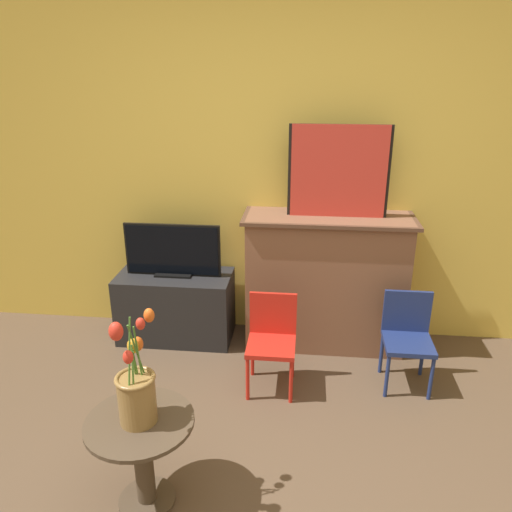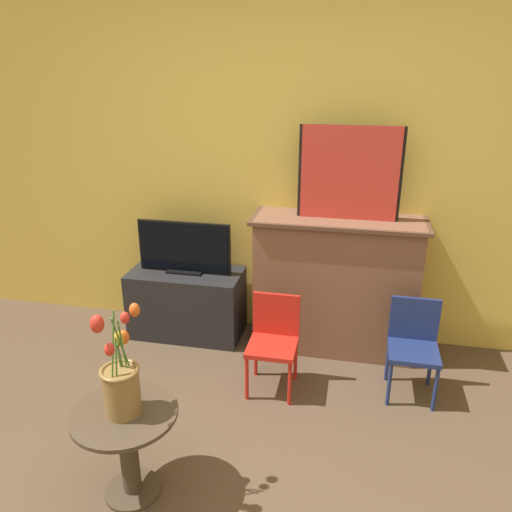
% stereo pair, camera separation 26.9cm
% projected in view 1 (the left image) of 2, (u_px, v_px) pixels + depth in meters
% --- Properties ---
extents(wall_back, '(8.00, 0.06, 2.70)m').
position_uv_depth(wall_back, '(281.00, 157.00, 3.53)').
color(wall_back, '#EAC651').
rests_on(wall_back, ground).
extents(fireplace_mantel, '(1.18, 0.43, 0.99)m').
position_uv_depth(fireplace_mantel, '(326.00, 280.00, 3.59)').
color(fireplace_mantel, brown).
rests_on(fireplace_mantel, ground).
extents(painting, '(0.67, 0.03, 0.61)m').
position_uv_depth(painting, '(339.00, 172.00, 3.31)').
color(painting, black).
rests_on(painting, fireplace_mantel).
extents(tv_stand, '(0.84, 0.42, 0.51)m').
position_uv_depth(tv_stand, '(176.00, 306.00, 3.76)').
color(tv_stand, '#232326').
rests_on(tv_stand, ground).
extents(tv_monitor, '(0.70, 0.12, 0.39)m').
position_uv_depth(tv_monitor, '(173.00, 251.00, 3.60)').
color(tv_monitor, black).
rests_on(tv_monitor, tv_stand).
extents(chair_red, '(0.30, 0.30, 0.61)m').
position_uv_depth(chair_red, '(272.00, 336.00, 3.16)').
color(chair_red, red).
rests_on(chair_red, ground).
extents(chair_blue, '(0.30, 0.30, 0.61)m').
position_uv_depth(chair_blue, '(407.00, 334.00, 3.19)').
color(chair_blue, navy).
rests_on(chair_blue, ground).
extents(side_table, '(0.49, 0.49, 0.48)m').
position_uv_depth(side_table, '(142.00, 449.00, 2.28)').
color(side_table, '#4C3D2D').
rests_on(side_table, ground).
extents(vase_tulips, '(0.18, 0.25, 0.55)m').
position_uv_depth(vase_tulips, '(136.00, 390.00, 2.17)').
color(vase_tulips, olive).
rests_on(vase_tulips, side_table).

